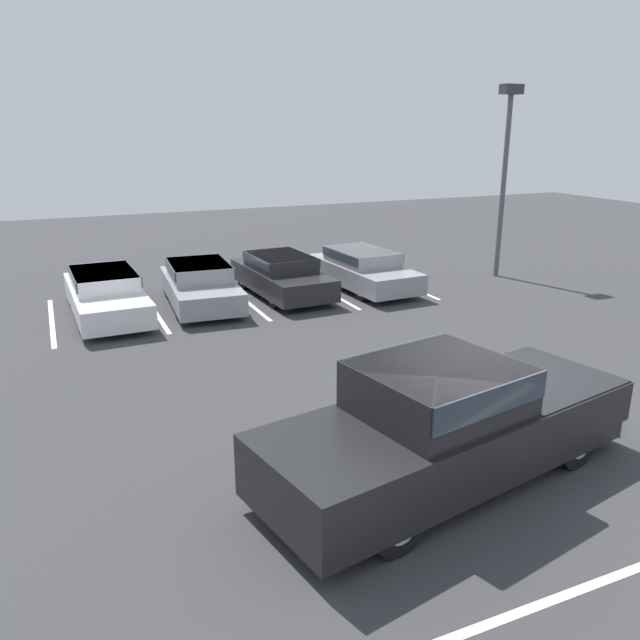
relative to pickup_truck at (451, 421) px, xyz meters
The scene contains 13 objects.
ground_plane 1.75m from the pickup_truck, 34.58° to the left, with size 60.00×60.00×0.00m, color #38383A.
stall_stripe_a 11.57m from the pickup_truck, 115.96° to the left, with size 0.12×4.53×0.01m, color white.
stall_stripe_b 10.70m from the pickup_truck, 103.27° to the left, with size 0.12×4.53×0.01m, color white.
stall_stripe_c 10.41m from the pickup_truck, 89.14° to the left, with size 0.12×4.53×0.01m, color white.
stall_stripe_d 10.77m from the pickup_truck, 75.11° to the left, with size 0.12×4.53×0.01m, color white.
stall_stripe_e 11.71m from the pickup_truck, 62.66° to the left, with size 0.12×4.53×0.01m, color white.
aisle_stripe_foreground 2.67m from the pickup_truck, 90.15° to the right, with size 0.12×8.78×0.01m, color white.
pickup_truck is the anchor object (origin of this frame).
parked_sedan_a 11.01m from the pickup_truck, 109.43° to the left, with size 1.89×4.71×1.20m.
parked_sedan_b 10.47m from the pickup_truck, 96.17° to the left, with size 2.01×4.30×1.20m.
parked_sedan_c 10.60m from the pickup_truck, 82.69° to the left, with size 1.94×4.29×1.21m.
parked_sedan_d 11.00m from the pickup_truck, 69.00° to the left, with size 1.98×4.42×1.20m.
light_post 13.66m from the pickup_truck, 48.32° to the left, with size 0.70×0.36×6.09m.
Camera 1 is at (-6.12, -7.38, 4.82)m, focal length 35.00 mm.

